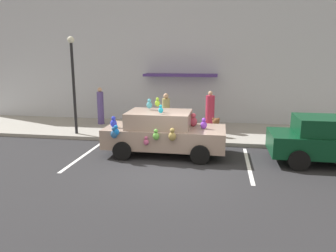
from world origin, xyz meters
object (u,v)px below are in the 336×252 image
object	(u,v)px
parked_sedan_behind	(334,140)
pedestrian_by_lamp	(166,113)
pedestrian_near_shopfront	(101,107)
street_lamp_post	(73,76)
pedestrian_walking_past	(210,113)
plush_covered_car	(163,132)
teddy_bear_on_sidewalk	(216,128)

from	to	relation	value
parked_sedan_behind	pedestrian_by_lamp	world-z (taller)	pedestrian_by_lamp
pedestrian_near_shopfront	street_lamp_post	bearing A→B (deg)	-98.14
parked_sedan_behind	pedestrian_near_shopfront	size ratio (longest dim) A/B	2.27
street_lamp_post	pedestrian_walking_past	bearing A→B (deg)	14.68
plush_covered_car	pedestrian_by_lamp	size ratio (longest dim) A/B	2.54
pedestrian_near_shopfront	pedestrian_by_lamp	distance (m)	3.48
teddy_bear_on_sidewalk	street_lamp_post	world-z (taller)	street_lamp_post
teddy_bear_on_sidewalk	pedestrian_walking_past	world-z (taller)	pedestrian_walking_past
plush_covered_car	parked_sedan_behind	distance (m)	5.62
plush_covered_car	pedestrian_walking_past	xyz separation A→B (m)	(1.51, 3.34, 0.18)
pedestrian_near_shopfront	pedestrian_by_lamp	bearing A→B (deg)	-11.26
pedestrian_near_shopfront	pedestrian_walking_past	bearing A→B (deg)	-6.72
teddy_bear_on_sidewalk	pedestrian_walking_past	distance (m)	1.14
pedestrian_by_lamp	pedestrian_walking_past	bearing A→B (deg)	1.21
parked_sedan_behind	pedestrian_by_lamp	bearing A→B (deg)	150.62
parked_sedan_behind	teddy_bear_on_sidewalk	size ratio (longest dim) A/B	5.17
street_lamp_post	pedestrian_by_lamp	world-z (taller)	street_lamp_post
teddy_bear_on_sidewalk	pedestrian_near_shopfront	size ratio (longest dim) A/B	0.44
parked_sedan_behind	pedestrian_walking_past	xyz separation A→B (m)	(-4.11, 3.48, 0.19)
pedestrian_walking_past	pedestrian_by_lamp	distance (m)	2.00
parked_sedan_behind	pedestrian_near_shopfront	distance (m)	10.37
pedestrian_by_lamp	parked_sedan_behind	bearing A→B (deg)	-29.38
parked_sedan_behind	teddy_bear_on_sidewalk	distance (m)	4.56
parked_sedan_behind	pedestrian_near_shopfront	xyz separation A→B (m)	(-9.52, 4.12, 0.22)
street_lamp_post	plush_covered_car	bearing A→B (deg)	-23.68
plush_covered_car	teddy_bear_on_sidewalk	size ratio (longest dim) A/B	5.31
pedestrian_near_shopfront	pedestrian_by_lamp	xyz separation A→B (m)	(3.41, -0.68, -0.08)
pedestrian_near_shopfront	plush_covered_car	bearing A→B (deg)	-45.56
parked_sedan_behind	pedestrian_walking_past	world-z (taller)	pedestrian_walking_past
plush_covered_car	street_lamp_post	bearing A→B (deg)	156.32
pedestrian_near_shopfront	pedestrian_walking_past	world-z (taller)	pedestrian_near_shopfront
teddy_bear_on_sidewalk	pedestrian_by_lamp	size ratio (longest dim) A/B	0.48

